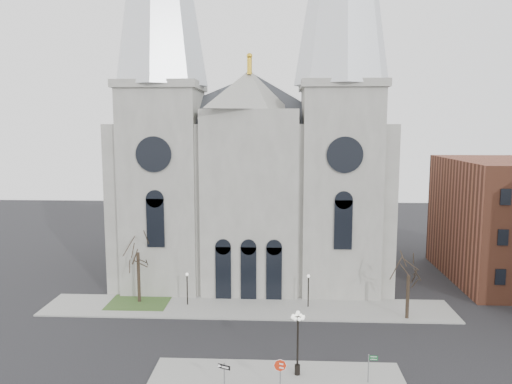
{
  "coord_description": "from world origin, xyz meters",
  "views": [
    {
      "loc": [
        3.11,
        -35.92,
        17.89
      ],
      "look_at": [
        1.02,
        8.0,
        11.99
      ],
      "focal_mm": 35.0,
      "sensor_mm": 36.0,
      "label": 1
    }
  ],
  "objects_px": {
    "stop_sign": "(280,369)",
    "globe_lamp": "(298,335)",
    "one_way_sign": "(224,373)",
    "street_name_sign": "(370,366)"
  },
  "relations": [
    {
      "from": "stop_sign",
      "to": "one_way_sign",
      "type": "xyz_separation_m",
      "value": [
        -3.71,
        -0.09,
        -0.32
      ]
    },
    {
      "from": "stop_sign",
      "to": "globe_lamp",
      "type": "distance_m",
      "value": 3.18
    },
    {
      "from": "globe_lamp",
      "to": "one_way_sign",
      "type": "bearing_deg",
      "value": -151.03
    },
    {
      "from": "stop_sign",
      "to": "street_name_sign",
      "type": "bearing_deg",
      "value": 38.21
    },
    {
      "from": "globe_lamp",
      "to": "one_way_sign",
      "type": "xyz_separation_m",
      "value": [
        -4.95,
        -2.74,
        -1.56
      ]
    },
    {
      "from": "stop_sign",
      "to": "street_name_sign",
      "type": "xyz_separation_m",
      "value": [
        6.2,
        1.8,
        -0.53
      ]
    },
    {
      "from": "stop_sign",
      "to": "street_name_sign",
      "type": "height_order",
      "value": "stop_sign"
    },
    {
      "from": "globe_lamp",
      "to": "one_way_sign",
      "type": "height_order",
      "value": "globe_lamp"
    },
    {
      "from": "globe_lamp",
      "to": "street_name_sign",
      "type": "relative_size",
      "value": 2.34
    },
    {
      "from": "one_way_sign",
      "to": "globe_lamp",
      "type": "bearing_deg",
      "value": 53.13
    }
  ]
}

